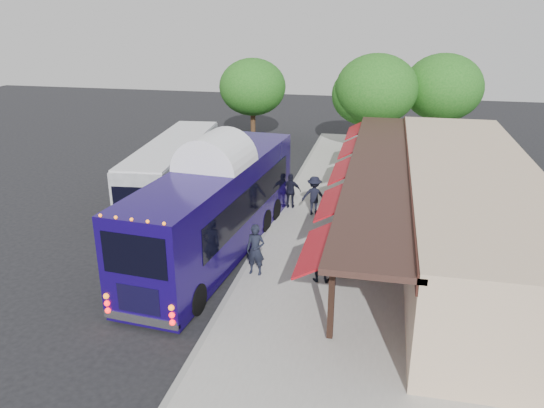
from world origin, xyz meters
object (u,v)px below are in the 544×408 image
Objects in this scene: ped_b at (319,260)px; ped_d at (314,196)px; ped_a at (256,250)px; coach_bus at (217,203)px; city_bus at (174,166)px; ped_c at (291,191)px; sign_board at (328,253)px.

ped_b is 0.86× the size of ped_d.
ped_a is at bearing 80.11° from ped_d.
coach_bus is at bearing -25.37° from ped_b.
coach_bus is at bearing -60.15° from city_bus.
ped_b is 7.61m from ped_c.
sign_board is (4.65, -1.22, -1.17)m from coach_bus.
ped_a is (6.46, -8.07, -0.52)m from city_bus.
city_bus reaches higher than ped_d.
ped_b is at bearing -17.87° from coach_bus.
city_bus is at bearing 130.77° from coach_bus.
ped_a is at bearing -2.63° from ped_b.
ped_c is (2.05, 5.34, -1.11)m from coach_bus.
ped_c is (-2.38, 7.23, 0.05)m from ped_b.
city_bus is 6.86× the size of ped_b.
ped_a is (2.05, -1.88, -1.01)m from coach_bus.
ped_a is 1.02× the size of ped_d.
coach_bus reaches higher than ped_d.
sign_board is (9.07, -7.41, -0.68)m from city_bus.
ped_c is at bearing 74.28° from coach_bus.
ped_a reaches higher than ped_c.
ped_c is at bearing 103.77° from sign_board.
coach_bus is 4.95m from ped_b.
city_bus reaches higher than ped_a.
ped_a reaches higher than sign_board.
ped_d is at bearing -82.56° from ped_b.
city_bus reaches higher than ped_b.
coach_bus reaches higher than sign_board.
ped_a is 2.38m from ped_b.
ped_d is at bearing 94.95° from sign_board.
ped_d reaches higher than ped_b.
ped_c is 1.43m from ped_d.
coach_bus is 7.22× the size of ped_c.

